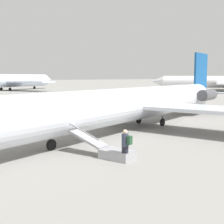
{
  "coord_description": "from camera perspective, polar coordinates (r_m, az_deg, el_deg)",
  "views": [
    {
      "loc": [
        16.93,
        19.57,
        4.44
      ],
      "look_at": [
        3.85,
        2.1,
        1.9
      ],
      "focal_mm": 50.0,
      "sensor_mm": 36.0,
      "label": 1
    }
  ],
  "objects": [
    {
      "name": "boarding_stairs",
      "position": [
        17.06,
        -0.18,
        -7.14
      ],
      "size": [
        2.18,
        4.13,
        1.76
      ],
      "rotation": [
        0.0,
        0.0,
        -1.27
      ],
      "color": "#99999E",
      "rests_on": "ground"
    },
    {
      "name": "airplane_far_center",
      "position": [
        100.72,
        -18.04,
        5.5
      ],
      "size": [
        37.58,
        29.44,
        10.21
      ],
      "rotation": [
        0.0,
        0.0,
        3.62
      ],
      "color": "silver",
      "rests_on": "ground"
    },
    {
      "name": "airplane_main",
      "position": [
        26.86,
        5.19,
        1.68
      ],
      "size": [
        34.39,
        26.87,
        7.17
      ],
      "rotation": [
        0.0,
        0.0,
        0.3
      ],
      "color": "silver",
      "rests_on": "ground"
    },
    {
      "name": "airplane_far_left",
      "position": [
        97.53,
        19.75,
        5.22
      ],
      "size": [
        29.26,
        36.93,
        9.15
      ],
      "rotation": [
        0.0,
        0.0,
        5.31
      ],
      "color": "silver",
      "rests_on": "ground"
    },
    {
      "name": "ground_plane",
      "position": [
        26.26,
        3.99,
        -3.13
      ],
      "size": [
        600.0,
        600.0,
        0.0
      ],
      "primitive_type": "plane",
      "color": "gray"
    },
    {
      "name": "passenger",
      "position": [
        15.97,
        2.52,
        -5.81
      ],
      "size": [
        0.42,
        0.57,
        1.74
      ],
      "rotation": [
        0.0,
        0.0,
        -1.27
      ],
      "color": "#23232D",
      "rests_on": "ground"
    }
  ]
}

